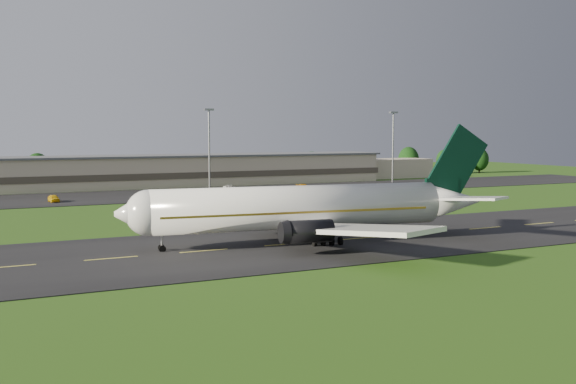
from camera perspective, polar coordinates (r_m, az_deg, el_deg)
name	(u,v)px	position (r m, az deg, el deg)	size (l,w,h in m)	color
ground	(360,239)	(87.70, 6.39, -4.16)	(360.00, 360.00, 0.00)	#254D13
taxiway	(360,239)	(87.69, 6.39, -4.13)	(220.00, 30.00, 0.10)	black
apron	(200,193)	(153.25, -7.82, -0.11)	(260.00, 30.00, 0.10)	black
airliner	(305,208)	(82.91, 1.50, -1.43)	(51.19, 41.87, 15.57)	white
terminal	(196,171)	(177.88, -8.19, 1.90)	(145.00, 16.00, 8.40)	beige
light_mast_centre	(209,139)	(161.73, -7.03, 4.68)	(2.40, 1.20, 20.35)	gray
light_mast_east	(393,138)	(186.33, 9.32, 4.73)	(2.40, 1.20, 20.35)	gray
tree_line	(251,164)	(193.65, -3.29, 2.47)	(194.79, 8.38, 9.75)	black
service_vehicle_a	(54,198)	(140.92, -20.11, -0.53)	(1.78, 4.44, 1.51)	#E6B60D
service_vehicle_b	(173,192)	(149.96, -10.17, 0.01)	(1.41, 4.05, 1.33)	#9C120A
service_vehicle_c	(230,188)	(158.34, -5.15, 0.37)	(2.35, 5.10, 1.42)	silver
service_vehicle_d	(304,186)	(163.70, 1.45, 0.51)	(1.73, 4.25, 1.23)	#C77E0B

